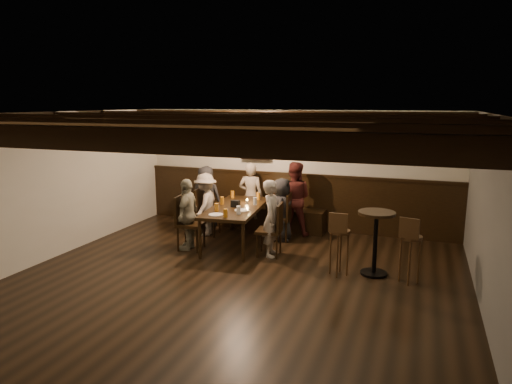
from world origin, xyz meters
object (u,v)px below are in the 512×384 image
at_px(high_top_table, 376,234).
at_px(person_right_near, 282,210).
at_px(dining_table, 236,210).
at_px(bar_stool_right, 410,258).
at_px(bar_stool_left, 339,252).
at_px(chair_right_far, 270,240).
at_px(chair_left_far, 190,233).
at_px(person_bench_centre, 251,196).
at_px(person_left_far, 188,214).
at_px(person_bench_right, 294,198).
at_px(person_right_far, 272,218).
at_px(person_bench_left, 206,197).
at_px(chair_left_near, 207,221).
at_px(chair_right_near, 280,226).
at_px(person_left_near, 206,204).

bearing_deg(high_top_table, person_right_near, 146.81).
relative_size(dining_table, bar_stool_right, 2.00).
bearing_deg(bar_stool_left, chair_right_far, 159.45).
distance_m(chair_left_far, person_bench_centre, 1.71).
height_order(person_left_far, bar_stool_right, person_left_far).
xyz_separation_m(person_bench_right, bar_stool_right, (2.22, -1.81, -0.35)).
relative_size(chair_right_far, bar_stool_left, 0.91).
bearing_deg(dining_table, high_top_table, -21.15).
bearing_deg(person_right_far, person_left_far, 90.00).
bearing_deg(person_bench_left, person_bench_centre, -170.54).
bearing_deg(high_top_table, chair_left_near, 162.67).
bearing_deg(chair_right_near, dining_table, 122.05).
bearing_deg(person_left_near, person_bench_left, -161.57).
distance_m(chair_left_near, person_left_near, 0.33).
distance_m(chair_right_near, person_right_near, 0.32).
height_order(person_bench_centre, person_left_far, person_bench_centre).
bearing_deg(person_left_far, chair_right_far, 90.00).
bearing_deg(chair_left_near, person_left_near, -90.00).
height_order(chair_left_far, person_left_far, person_left_far).
xyz_separation_m(chair_right_far, bar_stool_right, (2.25, -0.45, 0.09)).
relative_size(person_left_near, person_left_far, 0.97).
bearing_deg(chair_right_far, person_bench_right, -7.64).
bearing_deg(high_top_table, person_left_far, 177.76).
xyz_separation_m(person_bench_centre, person_left_near, (-0.68, -0.68, -0.08)).
height_order(chair_right_far, person_bench_right, person_bench_right).
bearing_deg(chair_right_far, person_right_near, -1.98).
xyz_separation_m(person_bench_left, high_top_table, (3.51, -1.45, -0.01)).
distance_m(chair_right_far, person_bench_left, 2.14).
height_order(chair_left_far, person_bench_left, person_bench_left).
height_order(person_bench_right, person_left_near, person_bench_right).
distance_m(person_right_near, bar_stool_right, 2.69).
xyz_separation_m(chair_left_far, person_right_far, (1.46, 0.17, 0.36)).
height_order(chair_left_near, bar_stool_right, bar_stool_right).
relative_size(chair_left_far, person_bench_centre, 0.70).
distance_m(chair_right_near, chair_right_far, 0.90).
xyz_separation_m(person_right_far, bar_stool_left, (1.22, -0.50, -0.28)).
relative_size(person_left_far, bar_stool_left, 1.28).
bearing_deg(person_left_near, chair_left_near, 90.00).
bearing_deg(bar_stool_left, person_bench_centre, 139.36).
bearing_deg(person_bench_centre, bar_stool_right, 142.84).
height_order(chair_left_near, chair_left_far, chair_left_far).
xyz_separation_m(dining_table, person_left_far, (-0.69, -0.53, -0.02)).
distance_m(chair_left_far, person_left_near, 0.95).
relative_size(dining_table, chair_right_far, 2.20).
bearing_deg(chair_right_near, bar_stool_left, -142.38).
relative_size(person_bench_right, person_left_near, 1.18).
bearing_deg(person_right_far, person_bench_centre, 26.57).
height_order(dining_table, bar_stool_left, bar_stool_left).
bearing_deg(person_bench_right, person_bench_left, -0.00).
xyz_separation_m(person_bench_left, person_right_near, (1.69, -0.26, -0.06)).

